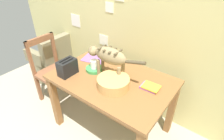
% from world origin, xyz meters
% --- Properties ---
extents(wall_rear, '(4.62, 0.11, 2.50)m').
position_xyz_m(wall_rear, '(-0.00, 2.15, 1.25)').
color(wall_rear, '#D1C885').
rests_on(wall_rear, ground_plane).
extents(dining_table, '(1.25, 0.83, 0.76)m').
position_xyz_m(dining_table, '(-0.03, 1.57, 0.66)').
color(dining_table, brown).
rests_on(dining_table, ground_plane).
extents(cat, '(0.66, 0.15, 0.34)m').
position_xyz_m(cat, '(-0.07, 1.57, 0.99)').
color(cat, '#8A7651').
rests_on(cat, dining_table).
extents(saucer_bowl, '(0.19, 0.19, 0.03)m').
position_xyz_m(saucer_bowl, '(-0.27, 1.57, 0.77)').
color(saucer_bowl, '#399549').
rests_on(saucer_bowl, dining_table).
extents(coffee_mug, '(0.13, 0.08, 0.09)m').
position_xyz_m(coffee_mug, '(-0.27, 1.57, 0.84)').
color(coffee_mug, white).
rests_on(coffee_mug, saucer_bowl).
extents(magazine, '(0.34, 0.28, 0.01)m').
position_xyz_m(magazine, '(-0.44, 1.76, 0.76)').
color(magazine, '#8C59A1').
rests_on(magazine, dining_table).
extents(book_stack, '(0.19, 0.13, 0.03)m').
position_xyz_m(book_stack, '(0.37, 1.65, 0.77)').
color(book_stack, '#98519C').
rests_on(book_stack, dining_table).
extents(wicker_basket, '(0.32, 0.32, 0.10)m').
position_xyz_m(wicker_basket, '(0.08, 1.45, 0.81)').
color(wicker_basket, tan).
rests_on(wicker_basket, dining_table).
extents(toaster, '(0.12, 0.20, 0.18)m').
position_xyz_m(toaster, '(-0.45, 1.34, 0.84)').
color(toaster, black).
rests_on(toaster, dining_table).
extents(wooden_chair_near, '(0.42, 0.42, 0.94)m').
position_xyz_m(wooden_chair_near, '(-1.03, 1.51, 0.46)').
color(wooden_chair_near, brown).
rests_on(wooden_chair_near, ground_plane).
extents(wicker_armchair, '(0.61, 0.61, 0.78)m').
position_xyz_m(wicker_armchair, '(-1.54, 1.84, 0.27)').
color(wicker_armchair, '#797254').
rests_on(wicker_armchair, ground_plane).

